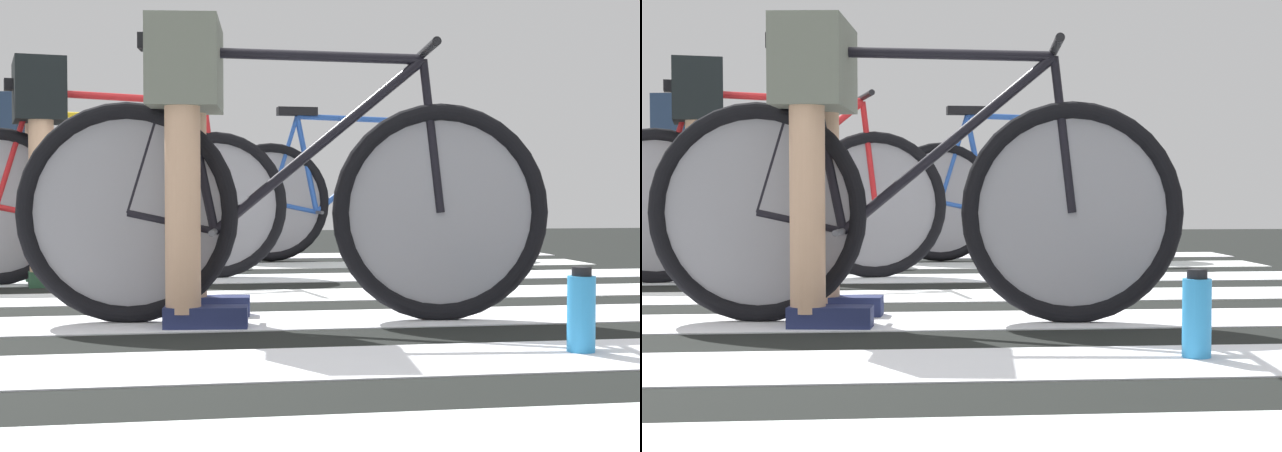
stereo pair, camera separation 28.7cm
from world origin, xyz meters
The scene contains 10 objects.
ground centered at (0.00, 0.00, 0.01)m, with size 18.00×14.00×0.02m.
crosswalk_markings centered at (-0.02, -0.05, 0.02)m, with size 5.43×6.51×0.00m.
bicycle_1_of_4 centered at (0.42, -0.05, 0.41)m, with size 1.73×0.52×0.93m.
cyclist_1_of_4 centered at (0.11, -0.02, 0.65)m, with size 0.35×0.43×0.97m.
bicycle_2_of_4 centered at (-0.21, 1.43, 0.41)m, with size 1.72×0.55×0.93m.
cyclist_2_of_4 centered at (-0.52, 1.38, 0.68)m, with size 0.38×0.44×1.02m.
bicycle_3_of_4 centered at (-0.53, 2.56, 0.41)m, with size 1.72×0.53×0.93m.
cyclist_3_of_4 centered at (-0.84, 2.61, 0.66)m, with size 0.37×0.44×0.98m.
bicycle_4_of_4 centered at (1.18, 2.60, 0.41)m, with size 1.74×0.52×0.93m.
water_bottle centered at (1.12, -0.77, 0.13)m, with size 0.07×0.07×0.23m.
Camera 1 is at (0.03, -3.12, 0.45)m, focal length 53.32 mm.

